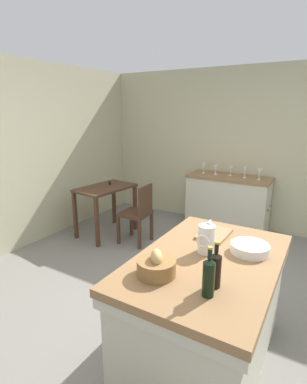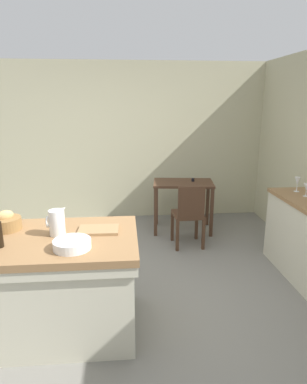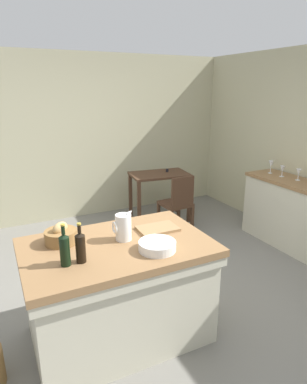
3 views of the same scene
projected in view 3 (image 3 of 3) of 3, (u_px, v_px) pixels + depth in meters
ground_plane at (146, 294)px, 3.50m from camera, size 6.76×6.76×0.00m
wall_back at (77, 138)px, 5.34m from camera, size 5.32×0.12×2.60m
island_table at (119, 288)px, 2.78m from camera, size 1.49×0.96×0.87m
side_cabinet at (290, 213)px, 4.51m from camera, size 0.52×1.33×0.90m
writing_desk at (159, 181)px, 5.31m from camera, size 0.96×0.66×0.83m
wooden_chair at (178, 203)px, 4.81m from camera, size 0.42×0.42×0.89m
pitcher at (123, 227)px, 2.71m from camera, size 0.17×0.13×0.26m
wash_bowl at (157, 246)px, 2.55m from camera, size 0.29×0.29×0.07m
bread_basket at (61, 236)px, 2.66m from camera, size 0.26×0.26×0.18m
cutting_board at (158, 229)px, 2.93m from camera, size 0.35×0.24×0.02m
wine_bottle_dark at (80, 246)px, 2.35m from camera, size 0.07×0.07×0.30m
wine_bottle_amber at (65, 249)px, 2.31m from camera, size 0.07×0.07×0.31m
wine_glass_middle at (299, 173)px, 4.37m from camera, size 0.07×0.07×0.15m
wine_glass_right at (282, 169)px, 4.55m from camera, size 0.07×0.07×0.15m
wine_glass_far_right at (271, 165)px, 4.73m from camera, size 0.07×0.07×0.18m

